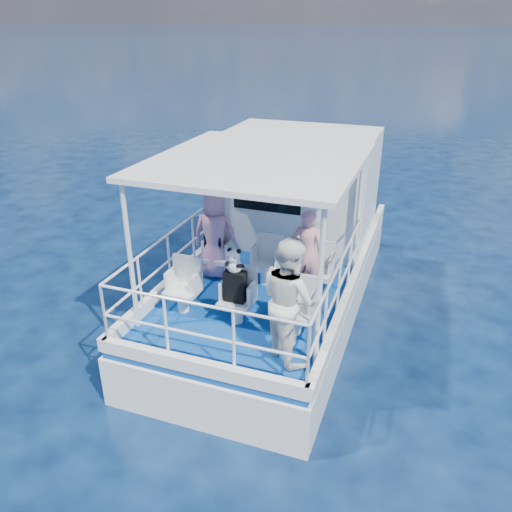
% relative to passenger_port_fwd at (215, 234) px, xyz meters
% --- Properties ---
extents(ground, '(2000.00, 2000.00, 0.00)m').
position_rel_passenger_port_fwd_xyz_m(ground, '(0.91, -0.18, -1.69)').
color(ground, black).
rests_on(ground, ground).
extents(hull, '(3.00, 7.00, 1.60)m').
position_rel_passenger_port_fwd_xyz_m(hull, '(0.91, 0.82, -1.69)').
color(hull, white).
rests_on(hull, ground).
extents(deck, '(2.90, 6.90, 0.10)m').
position_rel_passenger_port_fwd_xyz_m(deck, '(0.91, 0.82, -0.84)').
color(deck, navy).
rests_on(deck, hull).
extents(cabin, '(2.85, 2.00, 2.20)m').
position_rel_passenger_port_fwd_xyz_m(cabin, '(0.91, 2.12, 0.31)').
color(cabin, white).
rests_on(cabin, deck).
extents(canopy, '(3.00, 3.20, 0.08)m').
position_rel_passenger_port_fwd_xyz_m(canopy, '(0.91, -0.38, 1.45)').
color(canopy, white).
rests_on(canopy, cabin).
extents(canopy_posts, '(2.77, 2.97, 2.20)m').
position_rel_passenger_port_fwd_xyz_m(canopy_posts, '(0.91, -0.43, 0.31)').
color(canopy_posts, white).
rests_on(canopy_posts, deck).
extents(railings, '(2.84, 3.59, 1.00)m').
position_rel_passenger_port_fwd_xyz_m(railings, '(0.91, -0.75, -0.29)').
color(railings, white).
rests_on(railings, deck).
extents(seat_port_fwd, '(0.48, 0.46, 0.38)m').
position_rel_passenger_port_fwd_xyz_m(seat_port_fwd, '(0.01, 0.02, -0.60)').
color(seat_port_fwd, silver).
rests_on(seat_port_fwd, deck).
extents(seat_center_fwd, '(0.48, 0.46, 0.38)m').
position_rel_passenger_port_fwd_xyz_m(seat_center_fwd, '(0.91, 0.02, -0.60)').
color(seat_center_fwd, silver).
rests_on(seat_center_fwd, deck).
extents(seat_stbd_fwd, '(0.48, 0.46, 0.38)m').
position_rel_passenger_port_fwd_xyz_m(seat_stbd_fwd, '(1.81, 0.02, -0.60)').
color(seat_stbd_fwd, silver).
rests_on(seat_stbd_fwd, deck).
extents(seat_port_aft, '(0.48, 0.46, 0.38)m').
position_rel_passenger_port_fwd_xyz_m(seat_port_aft, '(0.01, -1.28, -0.60)').
color(seat_port_aft, silver).
rests_on(seat_port_aft, deck).
extents(seat_center_aft, '(0.48, 0.46, 0.38)m').
position_rel_passenger_port_fwd_xyz_m(seat_center_aft, '(0.91, -1.28, -0.60)').
color(seat_center_aft, silver).
rests_on(seat_center_aft, deck).
extents(seat_stbd_aft, '(0.48, 0.46, 0.38)m').
position_rel_passenger_port_fwd_xyz_m(seat_stbd_aft, '(1.81, -1.28, -0.60)').
color(seat_stbd_aft, silver).
rests_on(seat_stbd_aft, deck).
extents(passenger_port_fwd, '(0.63, 0.49, 1.58)m').
position_rel_passenger_port_fwd_xyz_m(passenger_port_fwd, '(0.00, 0.00, 0.00)').
color(passenger_port_fwd, '#C881A0').
rests_on(passenger_port_fwd, deck).
extents(passenger_stbd_fwd, '(0.54, 0.36, 1.46)m').
position_rel_passenger_port_fwd_xyz_m(passenger_stbd_fwd, '(1.65, -0.07, -0.06)').
color(passenger_stbd_fwd, '#D58A91').
rests_on(passenger_stbd_fwd, deck).
extents(passenger_stbd_aft, '(1.05, 1.03, 1.71)m').
position_rel_passenger_port_fwd_xyz_m(passenger_stbd_aft, '(1.85, -1.81, 0.07)').
color(passenger_stbd_aft, white).
rests_on(passenger_stbd_aft, deck).
extents(backpack_port, '(0.31, 0.17, 0.40)m').
position_rel_passenger_port_fwd_xyz_m(backpack_port, '(-0.01, -0.02, -0.21)').
color(backpack_port, black).
rests_on(backpack_port, seat_port_fwd).
extents(backpack_center, '(0.32, 0.18, 0.47)m').
position_rel_passenger_port_fwd_xyz_m(backpack_center, '(0.90, -1.30, -0.17)').
color(backpack_center, black).
rests_on(backpack_center, seat_center_aft).
extents(compact_camera, '(0.11, 0.06, 0.06)m').
position_rel_passenger_port_fwd_xyz_m(compact_camera, '(0.00, -0.03, 0.03)').
color(compact_camera, black).
rests_on(compact_camera, backpack_port).
extents(panda, '(0.24, 0.20, 0.37)m').
position_rel_passenger_port_fwd_xyz_m(panda, '(0.90, -1.32, 0.25)').
color(panda, white).
rests_on(panda, backpack_center).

